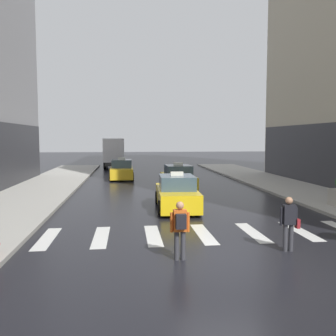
# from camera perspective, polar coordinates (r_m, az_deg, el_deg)

# --- Properties ---
(ground_plane) EXTENTS (160.00, 160.00, 0.00)m
(ground_plane) POSITION_cam_1_polar(r_m,az_deg,el_deg) (10.39, 9.16, -14.43)
(ground_plane) COLOR black
(crosswalk_markings) EXTENTS (11.30, 2.80, 0.01)m
(crosswalk_markings) POSITION_cam_1_polar(r_m,az_deg,el_deg) (13.17, 5.61, -10.23)
(crosswalk_markings) COLOR silver
(crosswalk_markings) RESTS_ON ground
(taxi_lead) EXTENTS (2.04, 4.59, 1.80)m
(taxi_lead) POSITION_cam_1_polar(r_m,az_deg,el_deg) (17.45, 1.37, -4.09)
(taxi_lead) COLOR yellow
(taxi_lead) RESTS_ON ground
(taxi_second) EXTENTS (2.05, 4.59, 1.80)m
(taxi_second) POSITION_cam_1_polar(r_m,az_deg,el_deg) (24.00, 1.57, -1.67)
(taxi_second) COLOR yellow
(taxi_second) RESTS_ON ground
(taxi_third) EXTENTS (1.97, 4.56, 1.80)m
(taxi_third) POSITION_cam_1_polar(r_m,az_deg,el_deg) (30.41, -7.27, -0.36)
(taxi_third) COLOR gold
(taxi_third) RESTS_ON ground
(box_truck) EXTENTS (2.32, 7.55, 3.35)m
(box_truck) POSITION_cam_1_polar(r_m,az_deg,el_deg) (41.58, -8.41, 2.54)
(box_truck) COLOR #2D2D2D
(box_truck) RESTS_ON ground
(pedestrian_with_backpack) EXTENTS (0.55, 0.43, 1.65)m
(pedestrian_with_backpack) POSITION_cam_1_polar(r_m,az_deg,el_deg) (10.17, 1.91, -9.08)
(pedestrian_with_backpack) COLOR #333338
(pedestrian_with_backpack) RESTS_ON ground
(pedestrian_with_handbag) EXTENTS (0.60, 0.24, 1.65)m
(pedestrian_with_handbag) POSITION_cam_1_polar(r_m,az_deg,el_deg) (11.56, 18.45, -7.83)
(pedestrian_with_handbag) COLOR #333338
(pedestrian_with_handbag) RESTS_ON ground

